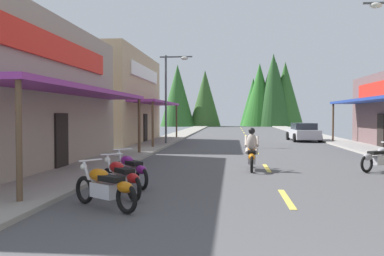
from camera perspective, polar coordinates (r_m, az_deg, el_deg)
The scene contains 13 objects.
ground at distance 31.45m, azimuth 7.89°, elevation -2.00°, with size 10.74×87.23×0.10m, color #4C4C4F.
sidewalk_left at distance 31.84m, azimuth -3.89°, elevation -1.75°, with size 2.27×87.23×0.12m, color gray.
sidewalk_right at distance 32.38m, azimuth 19.47°, elevation -1.79°, with size 2.27×87.23×0.12m, color #9E9991.
centerline_dashes at distance 35.39m, azimuth 7.62°, elevation -1.49°, with size 0.16×63.81×0.01m.
storefront_left_far at distance 31.79m, azimuth -14.12°, elevation 3.90°, with size 10.54×12.35×6.45m.
streetlamp_left at distance 28.27m, azimuth -2.88°, elevation 5.68°, with size 2.18×0.30×6.02m.
motorcycle_parked_right_4 at distance 16.59m, azimuth 24.15°, elevation -3.71°, with size 1.77×1.37×1.04m.
motorcycle_parked_left_0 at distance 9.36m, azimuth -11.74°, elevation -7.79°, with size 1.78×1.35×1.04m.
motorcycle_parked_left_1 at distance 10.62m, azimuth -9.68°, elevation -6.63°, with size 1.46×1.69×1.04m.
motorcycle_parked_left_2 at distance 12.12m, azimuth -8.37°, elevation -5.57°, with size 1.43×1.73×1.04m.
rider_cruising_lead at distance 15.61m, azimuth 8.12°, elevation -3.30°, with size 0.60×2.14×1.57m.
parked_car_curbside at distance 33.52m, azimuth 14.91°, elevation -0.55°, with size 2.21×4.37×1.40m.
treeline_backdrop at distance 75.78m, azimuth 8.30°, elevation 4.55°, with size 25.02×13.34×12.75m.
Camera 1 is at (-1.32, -2.74, 2.05)m, focal length 39.21 mm.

